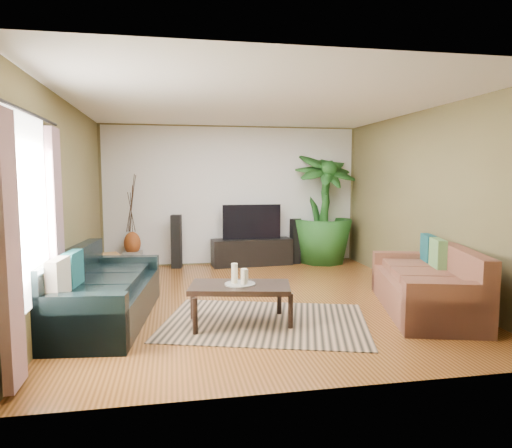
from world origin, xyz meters
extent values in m
plane|color=#965426|center=(0.00, 0.00, 0.00)|extent=(5.50, 5.50, 0.00)
plane|color=white|center=(0.00, 0.00, 2.70)|extent=(5.50, 5.50, 0.00)
plane|color=brown|center=(0.00, 2.75, 1.35)|extent=(5.00, 0.00, 5.00)
plane|color=brown|center=(0.00, -2.75, 1.35)|extent=(5.00, 0.00, 5.00)
plane|color=brown|center=(-2.50, 0.00, 1.35)|extent=(0.00, 5.50, 5.50)
plane|color=brown|center=(2.50, 0.00, 1.35)|extent=(0.00, 5.50, 5.50)
plane|color=white|center=(0.00, 2.74, 1.35)|extent=(4.90, 0.00, 4.90)
plane|color=white|center=(-2.48, -1.60, 1.40)|extent=(0.00, 1.80, 1.80)
cube|color=gray|center=(-2.43, -2.35, 1.15)|extent=(0.08, 0.35, 2.20)
cube|color=gray|center=(-2.43, -0.85, 1.15)|extent=(0.08, 0.35, 2.20)
cylinder|color=black|center=(-2.43, -1.60, 2.30)|extent=(0.03, 1.90, 0.03)
cube|color=black|center=(-1.98, -0.58, 0.42)|extent=(1.22, 2.36, 0.85)
cube|color=brown|center=(1.99, -0.89, 0.42)|extent=(1.48, 2.30, 0.85)
cube|color=#A38060|center=(-0.11, -0.99, 0.01)|extent=(2.75, 2.29, 0.01)
cube|color=black|center=(-0.41, -1.00, 0.24)|extent=(1.26, 0.84, 0.47)
cylinder|color=gray|center=(-0.41, -1.00, 0.48)|extent=(0.36, 0.36, 0.02)
cylinder|color=white|center=(-0.47, -0.97, 0.60)|extent=(0.07, 0.07, 0.23)
cylinder|color=#EEE7C9|center=(-0.37, -1.04, 0.58)|extent=(0.07, 0.07, 0.18)
cylinder|color=beige|center=(-0.34, -0.94, 0.56)|extent=(0.07, 0.07, 0.15)
cube|color=black|center=(0.34, 2.50, 0.26)|extent=(1.57, 0.57, 0.51)
cube|color=black|center=(0.34, 2.50, 0.85)|extent=(1.13, 0.06, 0.67)
cube|color=black|center=(-1.10, 2.50, 0.50)|extent=(0.22, 0.23, 1.00)
cube|color=black|center=(1.21, 2.50, 0.45)|extent=(0.19, 0.21, 0.89)
imported|color=#1D511B|center=(1.77, 2.50, 1.09)|extent=(1.40, 1.40, 2.18)
cylinder|color=black|center=(1.77, 2.50, 0.16)|extent=(0.40, 0.40, 0.31)
cube|color=gray|center=(-1.91, 2.50, 0.17)|extent=(0.35, 0.35, 0.34)
ellipsoid|color=brown|center=(-1.91, 2.50, 0.49)|extent=(0.31, 0.31, 0.43)
cube|color=olive|center=(-2.21, 0.79, 0.28)|extent=(0.67, 0.67, 0.56)
camera|label=1|loc=(-1.17, -6.14, 1.73)|focal=32.00mm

